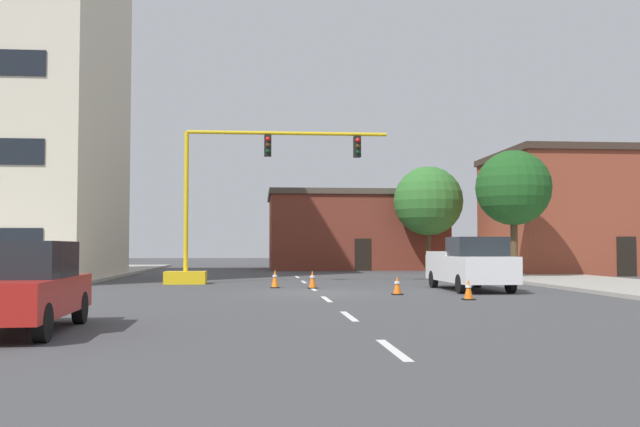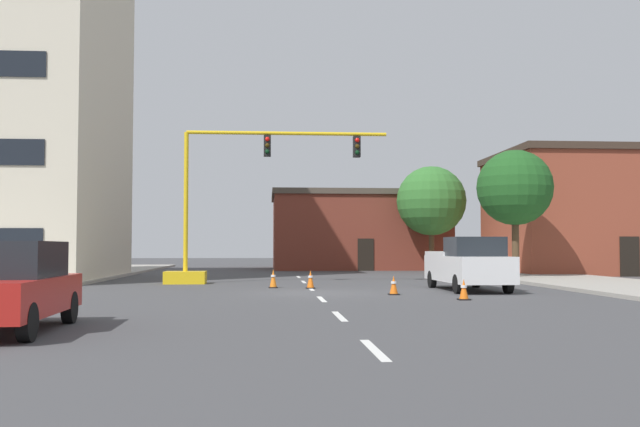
# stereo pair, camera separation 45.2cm
# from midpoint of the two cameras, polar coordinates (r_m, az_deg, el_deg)

# --- Properties ---
(ground_plane) EXTENTS (160.00, 160.00, 0.00)m
(ground_plane) POSITION_cam_midpoint_polar(r_m,az_deg,el_deg) (25.42, -0.65, -6.35)
(ground_plane) COLOR #424244
(sidewalk_left) EXTENTS (6.00, 56.00, 0.14)m
(sidewalk_left) POSITION_cam_midpoint_polar(r_m,az_deg,el_deg) (34.95, -22.57, -5.03)
(sidewalk_left) COLOR #9E998E
(sidewalk_left) RESTS_ON ground_plane
(sidewalk_right) EXTENTS (6.00, 56.00, 0.14)m
(sidewalk_right) POSITION_cam_midpoint_polar(r_m,az_deg,el_deg) (36.29, 18.38, -5.00)
(sidewalk_right) COLOR #9E998E
(sidewalk_right) RESTS_ON ground_plane
(lane_stripe_seg_0) EXTENTS (0.16, 2.40, 0.01)m
(lane_stripe_seg_0) POSITION_cam_midpoint_polar(r_m,az_deg,el_deg) (11.58, 4.71, -10.74)
(lane_stripe_seg_0) COLOR silver
(lane_stripe_seg_0) RESTS_ON ground_plane
(lane_stripe_seg_1) EXTENTS (0.16, 2.40, 0.01)m
(lane_stripe_seg_1) POSITION_cam_midpoint_polar(r_m,az_deg,el_deg) (16.99, 1.55, -8.17)
(lane_stripe_seg_1) COLOR silver
(lane_stripe_seg_1) RESTS_ON ground_plane
(lane_stripe_seg_2) EXTENTS (0.16, 2.40, 0.01)m
(lane_stripe_seg_2) POSITION_cam_midpoint_polar(r_m,az_deg,el_deg) (22.44, -0.06, -6.83)
(lane_stripe_seg_2) COLOR silver
(lane_stripe_seg_2) RESTS_ON ground_plane
(lane_stripe_seg_3) EXTENTS (0.16, 2.40, 0.01)m
(lane_stripe_seg_3) POSITION_cam_midpoint_polar(r_m,az_deg,el_deg) (27.91, -1.04, -6.01)
(lane_stripe_seg_3) COLOR silver
(lane_stripe_seg_3) RESTS_ON ground_plane
(lane_stripe_seg_4) EXTENTS (0.16, 2.40, 0.01)m
(lane_stripe_seg_4) POSITION_cam_midpoint_polar(r_m,az_deg,el_deg) (33.39, -1.69, -5.46)
(lane_stripe_seg_4) COLOR silver
(lane_stripe_seg_4) RESTS_ON ground_plane
(lane_stripe_seg_5) EXTENTS (0.16, 2.40, 0.01)m
(lane_stripe_seg_5) POSITION_cam_midpoint_polar(r_m,az_deg,el_deg) (38.88, -2.16, -5.07)
(lane_stripe_seg_5) COLOR silver
(lane_stripe_seg_5) RESTS_ON ground_plane
(building_brick_center) EXTENTS (12.72, 10.09, 5.65)m
(building_brick_center) POSITION_cam_midpoint_polar(r_m,az_deg,el_deg) (53.78, 2.41, -1.39)
(building_brick_center) COLOR brown
(building_brick_center) RESTS_ON ground_plane
(building_row_right) EXTENTS (11.32, 9.52, 7.43)m
(building_row_right) POSITION_cam_midpoint_polar(r_m,az_deg,el_deg) (47.10, 20.24, 0.04)
(building_row_right) COLOR brown
(building_row_right) RESTS_ON ground_plane
(traffic_signal_gantry) EXTENTS (9.91, 1.20, 6.83)m
(traffic_signal_gantry) POSITION_cam_midpoint_polar(r_m,az_deg,el_deg) (32.13, -8.69, -1.46)
(traffic_signal_gantry) COLOR yellow
(traffic_signal_gantry) RESTS_ON ground_plane
(tree_right_mid) EXTENTS (3.83, 3.83, 6.55)m
(tree_right_mid) POSITION_cam_midpoint_polar(r_m,az_deg,el_deg) (37.62, 14.82, 1.96)
(tree_right_mid) COLOR #4C3823
(tree_right_mid) RESTS_ON ground_plane
(tree_right_far) EXTENTS (4.61, 4.61, 7.00)m
(tree_right_far) POSITION_cam_midpoint_polar(r_m,az_deg,el_deg) (48.22, 8.35, 0.99)
(tree_right_far) COLOR #4C3823
(tree_right_far) RESTS_ON ground_plane
(pickup_truck_white) EXTENTS (2.09, 5.43, 1.99)m
(pickup_truck_white) POSITION_cam_midpoint_polar(r_m,az_deg,el_deg) (27.44, 11.40, -3.99)
(pickup_truck_white) COLOR white
(pickup_truck_white) RESTS_ON ground_plane
(sedan_red_near_left) EXTENTS (2.01, 4.56, 1.74)m
(sedan_red_near_left) POSITION_cam_midpoint_polar(r_m,az_deg,el_deg) (14.96, -23.63, -5.30)
(sedan_red_near_left) COLOR #B21E19
(sedan_red_near_left) RESTS_ON ground_plane
(traffic_cone_roadside_a) EXTENTS (0.36, 0.36, 0.65)m
(traffic_cone_roadside_a) POSITION_cam_midpoint_polar(r_m,az_deg,el_deg) (22.55, 11.18, -5.97)
(traffic_cone_roadside_a) COLOR black
(traffic_cone_roadside_a) RESTS_ON ground_plane
(traffic_cone_roadside_b) EXTENTS (0.36, 0.36, 0.65)m
(traffic_cone_roadside_b) POSITION_cam_midpoint_polar(r_m,az_deg,el_deg) (24.59, 5.65, -5.72)
(traffic_cone_roadside_b) COLOR black
(traffic_cone_roadside_b) RESTS_ON ground_plane
(traffic_cone_roadside_c) EXTENTS (0.36, 0.36, 0.72)m
(traffic_cone_roadside_c) POSITION_cam_midpoint_polar(r_m,az_deg,el_deg) (28.15, -1.08, -5.27)
(traffic_cone_roadside_c) COLOR black
(traffic_cone_roadside_c) RESTS_ON ground_plane
(traffic_cone_roadside_d) EXTENTS (0.36, 0.36, 0.75)m
(traffic_cone_roadside_d) POSITION_cam_midpoint_polar(r_m,az_deg,el_deg) (28.58, -4.06, -5.20)
(traffic_cone_roadside_d) COLOR black
(traffic_cone_roadside_d) RESTS_ON ground_plane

